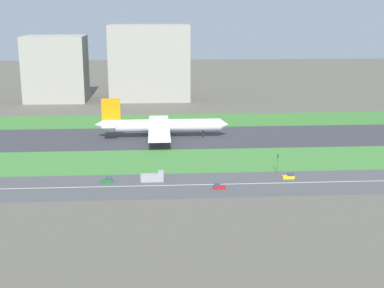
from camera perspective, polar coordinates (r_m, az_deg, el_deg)
name	(u,v)px	position (r m, az deg, el deg)	size (l,w,h in m)	color
ground_plane	(203,137)	(266.43, 1.15, 0.71)	(800.00, 800.00, 0.00)	#5B564C
runway	(203,137)	(266.42, 1.15, 0.72)	(280.00, 46.00, 0.10)	#38383D
grass_median_north	(197,120)	(306.29, 0.50, 2.52)	(280.00, 36.00, 0.10)	#3D7A33
grass_median_south	(211,160)	(226.95, 2.04, -1.70)	(280.00, 36.00, 0.10)	#427F38
highway	(220,184)	(196.57, 2.98, -4.27)	(280.00, 28.00, 0.10)	#4C4C4F
highway_centerline	(220,184)	(196.56, 2.98, -4.25)	(266.00, 0.50, 0.01)	silver
airliner	(160,126)	(264.08, -3.42, 1.95)	(65.00, 56.00, 19.70)	white
truck_0	(153,177)	(199.53, -4.14, -3.51)	(8.40, 2.50, 4.00)	#99999E
car_1	(219,187)	(191.47, 2.84, -4.51)	(4.40, 1.80, 2.00)	#B2191E
car_2	(107,180)	(200.61, -8.92, -3.78)	(4.40, 1.80, 2.00)	#19662D
car_0	(289,176)	(205.67, 10.18, -3.38)	(4.40, 1.80, 2.00)	yellow
traffic_light	(278,162)	(211.53, 9.01, -1.88)	(0.36, 0.50, 7.20)	#4C4C51
terminal_building	(56,68)	(380.27, -14.13, 7.72)	(40.45, 31.66, 43.66)	#9E998E
hangar_building	(149,63)	(373.88, -4.50, 8.54)	(54.18, 30.13, 50.70)	#9E998E
fuel_tank_west	(176,80)	(420.89, -1.67, 6.79)	(22.13, 22.13, 15.21)	silver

